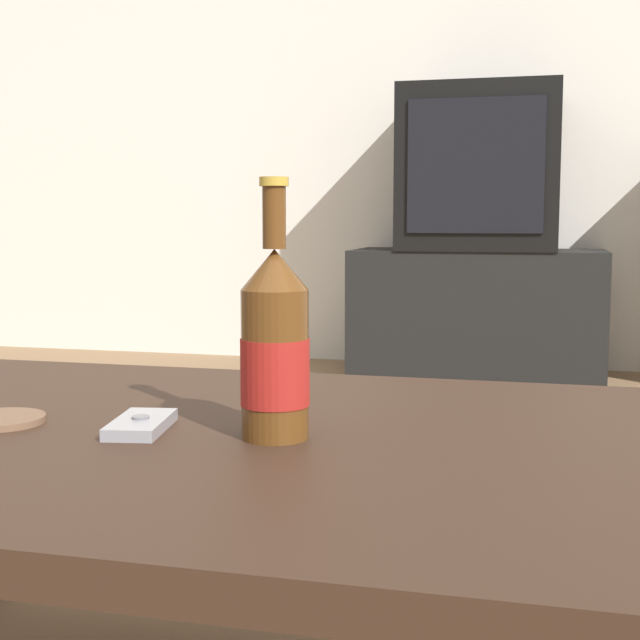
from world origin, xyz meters
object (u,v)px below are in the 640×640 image
at_px(television, 480,169).
at_px(cell_phone, 141,424).
at_px(tv_stand, 477,314).
at_px(beer_bottle, 275,347).

relative_size(television, cell_phone, 5.06).
distance_m(television, cell_phone, 2.78).
bearing_deg(television, tv_stand, 90.00).
relative_size(beer_bottle, cell_phone, 2.28).
bearing_deg(cell_phone, tv_stand, 76.40).
bearing_deg(television, beer_bottle, -90.39).
bearing_deg(beer_bottle, cell_phone, -178.38).
distance_m(television, beer_bottle, 2.75).
height_order(tv_stand, beer_bottle, beer_bottle).
bearing_deg(beer_bottle, television, 89.61).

